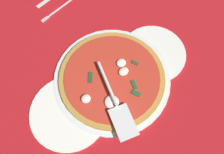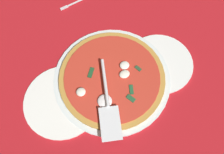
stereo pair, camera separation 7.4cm
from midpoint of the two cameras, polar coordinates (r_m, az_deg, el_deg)
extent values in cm
cube|color=#AA161D|center=(77.23, 2.61, 0.58)|extent=(110.96, 110.96, 0.80)
cube|color=white|center=(95.69, 22.76, 13.16)|extent=(6.53, 6.53, 0.10)
cube|color=silver|center=(91.90, 27.18, 6.88)|extent=(6.53, 6.53, 0.10)
cube|color=white|center=(94.61, 17.42, 15.08)|extent=(6.53, 6.53, 0.10)
cube|color=silver|center=(89.83, 21.81, 8.85)|extent=(6.53, 6.53, 0.10)
cube|color=silver|center=(86.77, 26.43, 2.01)|extent=(6.53, 6.53, 0.10)
cube|color=silver|center=(94.42, 11.91, 16.89)|extent=(6.53, 6.53, 0.10)
cube|color=silver|center=(88.68, 16.18, 10.82)|extent=(6.53, 6.53, 0.10)
cube|color=silver|center=(84.57, 20.75, 3.98)|extent=(6.53, 6.53, 0.10)
cube|color=silver|center=(82.35, 25.60, -3.42)|extent=(6.53, 6.53, 0.10)
cube|color=silver|center=(88.48, 10.39, 12.71)|extent=(6.53, 6.53, 0.10)
cube|color=silver|center=(83.35, 14.81, 5.98)|extent=(6.53, 6.53, 0.10)
cube|color=silver|center=(80.04, 19.58, -1.50)|extent=(6.53, 6.53, 0.10)
cube|color=silver|center=(78.78, 24.67, -9.41)|extent=(6.53, 6.53, 0.10)
cube|color=silver|center=(89.24, 4.56, 14.46)|extent=(6.53, 6.53, 0.10)
cube|color=silver|center=(83.13, 8.73, 7.95)|extent=(6.53, 6.53, 0.10)
cube|color=silver|center=(78.74, 13.30, 0.53)|extent=(6.53, 6.53, 0.10)
cube|color=silver|center=(76.35, 18.27, -7.57)|extent=(6.53, 6.53, 0.10)
cube|color=silver|center=(76.16, 23.62, -15.88)|extent=(6.53, 6.53, 0.10)
cube|color=silver|center=(90.93, -1.20, 16.02)|extent=(6.53, 6.53, 0.10)
cube|color=white|center=(83.94, 2.62, 9.82)|extent=(6.53, 6.53, 0.10)
cube|color=silver|center=(78.51, 6.89, 2.59)|extent=(6.53, 6.53, 0.10)
cube|color=white|center=(74.99, 11.62, -5.54)|extent=(6.53, 6.53, 0.10)
cube|color=silver|center=(73.65, 16.81, -14.16)|extent=(6.53, 6.53, 0.10)
cube|color=silver|center=(93.51, -6.78, 17.37)|extent=(6.53, 6.53, 0.10)
cube|color=silver|center=(85.74, -3.35, 11.53)|extent=(6.53, 6.53, 0.10)
cube|color=silver|center=(79.37, 0.51, 4.60)|extent=(6.53, 6.53, 0.10)
cube|color=silver|center=(74.76, 4.86, -3.39)|extent=(6.53, 6.53, 0.10)
cube|color=white|center=(72.24, 9.74, -12.15)|extent=(6.53, 6.53, 0.10)
cube|color=silver|center=(88.47, -9.09, 13.04)|extent=(6.53, 6.53, 0.10)
cube|color=silver|center=(81.27, -5.68, 6.48)|extent=(6.53, 6.53, 0.10)
cube|color=silver|center=(75.65, -1.80, -1.21)|extent=(6.53, 6.53, 0.10)
cube|color=silver|center=(71.99, 2.63, -9.90)|extent=(6.53, 6.53, 0.10)
cube|color=silver|center=(92.05, -14.49, 14.32)|extent=(6.53, 6.53, 0.10)
cube|color=silver|center=(84.15, -11.56, 8.20)|extent=(6.53, 6.53, 0.10)
cube|color=silver|center=(77.65, -8.20, 0.90)|extent=(6.53, 6.53, 0.10)
cube|color=silver|center=(72.92, -4.33, -7.54)|extent=(6.53, 6.53, 0.10)
cube|color=white|center=(70.34, 0.14, -16.81)|extent=(6.53, 6.53, 0.10)
cube|color=silver|center=(96.39, -19.50, 15.40)|extent=(6.53, 6.53, 0.10)
cube|color=silver|center=(87.90, -17.04, 9.70)|extent=(6.53, 6.53, 0.10)
cube|color=silver|center=(80.65, -14.21, 2.87)|extent=(6.53, 6.53, 0.10)
cube|color=silver|center=(74.99, -10.93, -5.16)|extent=(6.53, 6.53, 0.10)
cube|color=silver|center=(71.29, -7.09, -14.23)|extent=(6.53, 6.53, 0.10)
cube|color=silver|center=(92.43, -22.07, 11.00)|extent=(6.53, 6.53, 0.10)
cube|color=silver|center=(84.56, -19.75, 4.65)|extent=(6.53, 6.53, 0.10)
cube|color=white|center=(78.10, -17.04, -2.88)|extent=(6.53, 6.53, 0.10)
cube|color=silver|center=(73.40, -13.87, -11.56)|extent=(6.53, 6.53, 0.10)
cube|color=silver|center=(82.13, -22.60, -0.77)|extent=(6.53, 6.53, 0.10)
cube|color=silver|center=(76.58, -20.05, -8.93)|extent=(6.53, 6.53, 0.10)
cylinder|color=silver|center=(75.25, 2.79, -0.80)|extent=(37.24, 37.24, 1.16)
cylinder|color=white|center=(80.06, 14.09, 2.99)|extent=(21.85, 21.85, 1.00)
cylinder|color=white|center=(73.58, -9.16, -6.16)|extent=(23.74, 23.74, 1.00)
cylinder|color=#B68337|center=(74.25, 2.83, -0.48)|extent=(33.65, 33.65, 1.02)
cylinder|color=red|center=(73.65, 2.85, -0.27)|extent=(30.36, 30.36, 0.30)
ellipsoid|color=white|center=(74.94, 5.86, 2.54)|extent=(3.08, 2.88, 0.99)
ellipsoid|color=white|center=(71.12, -4.64, -3.98)|extent=(2.89, 2.83, 1.19)
ellipsoid|color=silver|center=(73.61, 5.91, 0.38)|extent=(3.38, 2.73, 1.00)
ellipsoid|color=white|center=(70.07, 1.25, -6.24)|extent=(4.32, 4.38, 1.02)
cube|color=#26462B|center=(75.40, 9.14, 1.76)|extent=(1.81, 2.42, 0.30)
cube|color=#1E502D|center=(72.27, 7.64, -3.37)|extent=(2.20, 3.27, 0.30)
cube|color=#1C4727|center=(73.89, -2.32, 0.77)|extent=(3.27, 3.57, 0.30)
cube|color=#204E2D|center=(71.31, 7.56, -5.51)|extent=(2.48, 3.12, 0.30)
cube|color=silver|center=(67.56, 2.76, -11.55)|extent=(8.58, 11.16, 0.30)
cylinder|color=silver|center=(70.87, 1.25, -1.59)|extent=(5.69, 14.88, 1.00)
cube|color=silver|center=(91.54, -9.35, 16.21)|extent=(3.01, 0.52, 0.25)
cube|color=silver|center=(91.26, -9.22, 16.04)|extent=(3.01, 0.52, 0.25)
cube|color=silver|center=(90.99, -9.08, 15.86)|extent=(3.01, 0.52, 0.25)
camera|label=1|loc=(0.04, -87.12, 6.50)|focal=37.69mm
camera|label=2|loc=(0.04, 92.88, -6.50)|focal=37.69mm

